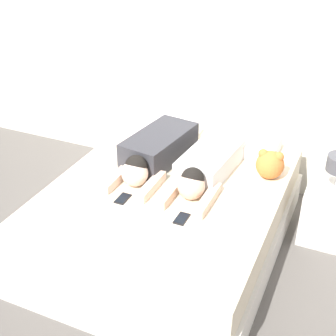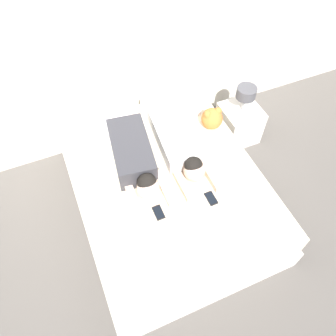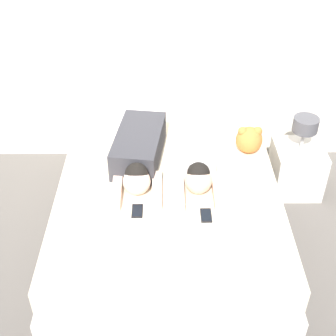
{
  "view_description": "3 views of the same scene",
  "coord_description": "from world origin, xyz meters",
  "px_view_note": "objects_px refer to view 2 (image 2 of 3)",
  "views": [
    {
      "loc": [
        1.23,
        -2.75,
        2.45
      ],
      "look_at": [
        0.0,
        0.0,
        0.7
      ],
      "focal_mm": 50.0,
      "sensor_mm": 36.0,
      "label": 1
    },
    {
      "loc": [
        -0.68,
        -1.59,
        3.06
      ],
      "look_at": [
        0.0,
        0.0,
        0.7
      ],
      "focal_mm": 35.0,
      "sensor_mm": 36.0,
      "label": 2
    },
    {
      "loc": [
        -0.03,
        -2.77,
        2.8
      ],
      "look_at": [
        0.0,
        0.0,
        0.7
      ],
      "focal_mm": 50.0,
      "sensor_mm": 36.0,
      "label": 3
    }
  ],
  "objects_px": {
    "pillow_head_left": "(104,126)",
    "plush_toy": "(212,118)",
    "bed": "(168,193)",
    "nightstand": "(239,121)",
    "person_right": "(179,146)",
    "cell_phone_left": "(159,213)",
    "pillow_head_right": "(171,106)",
    "person_left": "(135,159)",
    "cell_phone_right": "(211,198)"
  },
  "relations": [
    {
      "from": "pillow_head_left",
      "to": "plush_toy",
      "type": "height_order",
      "value": "plush_toy"
    },
    {
      "from": "bed",
      "to": "nightstand",
      "type": "bearing_deg",
      "value": 27.1
    },
    {
      "from": "pillow_head_left",
      "to": "nightstand",
      "type": "height_order",
      "value": "nightstand"
    },
    {
      "from": "person_right",
      "to": "cell_phone_left",
      "type": "bearing_deg",
      "value": -128.74
    },
    {
      "from": "pillow_head_left",
      "to": "plush_toy",
      "type": "xyz_separation_m",
      "value": [
        1.05,
        -0.38,
        0.06
      ]
    },
    {
      "from": "bed",
      "to": "cell_phone_left",
      "type": "distance_m",
      "value": 0.48
    },
    {
      "from": "bed",
      "to": "pillow_head_right",
      "type": "bearing_deg",
      "value": 65.2
    },
    {
      "from": "bed",
      "to": "pillow_head_right",
      "type": "distance_m",
      "value": 0.95
    },
    {
      "from": "cell_phone_left",
      "to": "pillow_head_left",
      "type": "bearing_deg",
      "value": 97.8
    },
    {
      "from": "person_left",
      "to": "cell_phone_left",
      "type": "bearing_deg",
      "value": -89.02
    },
    {
      "from": "pillow_head_left",
      "to": "cell_phone_right",
      "type": "distance_m",
      "value": 1.34
    },
    {
      "from": "person_right",
      "to": "person_left",
      "type": "bearing_deg",
      "value": -179.99
    },
    {
      "from": "nightstand",
      "to": "bed",
      "type": "bearing_deg",
      "value": -152.9
    },
    {
      "from": "pillow_head_right",
      "to": "plush_toy",
      "type": "height_order",
      "value": "plush_toy"
    },
    {
      "from": "pillow_head_right",
      "to": "person_right",
      "type": "relative_size",
      "value": 0.52
    },
    {
      "from": "pillow_head_right",
      "to": "cell_phone_right",
      "type": "bearing_deg",
      "value": -95.41
    },
    {
      "from": "pillow_head_left",
      "to": "nightstand",
      "type": "distance_m",
      "value": 1.6
    },
    {
      "from": "cell_phone_left",
      "to": "nightstand",
      "type": "relative_size",
      "value": 0.18
    },
    {
      "from": "bed",
      "to": "person_left",
      "type": "height_order",
      "value": "person_left"
    },
    {
      "from": "cell_phone_right",
      "to": "pillow_head_left",
      "type": "bearing_deg",
      "value": 118.57
    },
    {
      "from": "person_right",
      "to": "plush_toy",
      "type": "relative_size",
      "value": 4.65
    },
    {
      "from": "pillow_head_right",
      "to": "person_left",
      "type": "relative_size",
      "value": 0.55
    },
    {
      "from": "cell_phone_left",
      "to": "cell_phone_right",
      "type": "relative_size",
      "value": 1.0
    },
    {
      "from": "pillow_head_left",
      "to": "cell_phone_right",
      "type": "bearing_deg",
      "value": -61.43
    },
    {
      "from": "bed",
      "to": "pillow_head_right",
      "type": "xyz_separation_m",
      "value": [
        0.37,
        0.81,
        0.34
      ]
    },
    {
      "from": "cell_phone_right",
      "to": "nightstand",
      "type": "distance_m",
      "value": 1.36
    },
    {
      "from": "cell_phone_right",
      "to": "pillow_head_right",
      "type": "bearing_deg",
      "value": 84.59
    },
    {
      "from": "bed",
      "to": "pillow_head_right",
      "type": "height_order",
      "value": "pillow_head_right"
    },
    {
      "from": "person_left",
      "to": "plush_toy",
      "type": "xyz_separation_m",
      "value": [
        0.9,
        0.19,
        0.0
      ]
    },
    {
      "from": "person_right",
      "to": "nightstand",
      "type": "relative_size",
      "value": 1.42
    },
    {
      "from": "cell_phone_left",
      "to": "cell_phone_right",
      "type": "distance_m",
      "value": 0.49
    },
    {
      "from": "pillow_head_left",
      "to": "person_right",
      "type": "xyz_separation_m",
      "value": [
        0.6,
        -0.57,
        0.03
      ]
    },
    {
      "from": "bed",
      "to": "cell_phone_right",
      "type": "relative_size",
      "value": 15.18
    },
    {
      "from": "pillow_head_right",
      "to": "cell_phone_right",
      "type": "distance_m",
      "value": 1.18
    },
    {
      "from": "nightstand",
      "to": "pillow_head_right",
      "type": "bearing_deg",
      "value": 165.29
    },
    {
      "from": "person_right",
      "to": "cell_phone_left",
      "type": "xyz_separation_m",
      "value": [
        -0.44,
        -0.55,
        -0.09
      ]
    },
    {
      "from": "bed",
      "to": "person_left",
      "type": "distance_m",
      "value": 0.52
    },
    {
      "from": "plush_toy",
      "to": "pillow_head_right",
      "type": "bearing_deg",
      "value": 127.88
    },
    {
      "from": "bed",
      "to": "cell_phone_left",
      "type": "height_order",
      "value": "cell_phone_left"
    },
    {
      "from": "person_right",
      "to": "cell_phone_right",
      "type": "xyz_separation_m",
      "value": [
        0.04,
        -0.6,
        -0.09
      ]
    },
    {
      "from": "bed",
      "to": "cell_phone_right",
      "type": "height_order",
      "value": "cell_phone_right"
    },
    {
      "from": "cell_phone_right",
      "to": "nightstand",
      "type": "bearing_deg",
      "value": 46.58
    },
    {
      "from": "bed",
      "to": "person_left",
      "type": "relative_size",
      "value": 2.06
    },
    {
      "from": "person_right",
      "to": "cell_phone_right",
      "type": "distance_m",
      "value": 0.61
    },
    {
      "from": "pillow_head_right",
      "to": "person_left",
      "type": "bearing_deg",
      "value": -136.79
    },
    {
      "from": "person_left",
      "to": "cell_phone_right",
      "type": "bearing_deg",
      "value": -50.71
    },
    {
      "from": "person_left",
      "to": "person_right",
      "type": "bearing_deg",
      "value": 0.01
    },
    {
      "from": "bed",
      "to": "pillow_head_right",
      "type": "relative_size",
      "value": 3.77
    },
    {
      "from": "bed",
      "to": "nightstand",
      "type": "height_order",
      "value": "nightstand"
    },
    {
      "from": "plush_toy",
      "to": "nightstand",
      "type": "height_order",
      "value": "plush_toy"
    }
  ]
}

